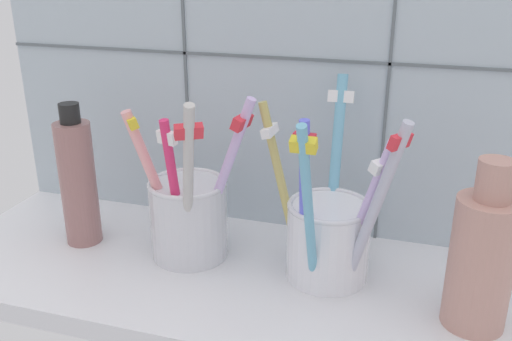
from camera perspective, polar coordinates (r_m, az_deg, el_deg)
counter_slab at (r=55.23cm, az=-0.60°, el=-11.32°), size 64.00×22.00×2.00cm
tile_wall_back at (r=58.62cm, az=2.97°, el=13.17°), size 64.00×2.20×45.00cm
toothbrush_cup_left at (r=55.97cm, az=-6.86°, el=-4.31°), size 12.17×11.08×17.69cm
toothbrush_cup_right at (r=52.38cm, az=7.36°, el=-6.15°), size 13.70×16.96×18.12cm
ceramic_vase at (r=48.50cm, az=21.93°, el=-8.21°), size 5.09×5.09×14.43cm
soap_bottle at (r=60.45cm, az=-17.62°, el=-1.01°), size 3.67×3.67×15.02cm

